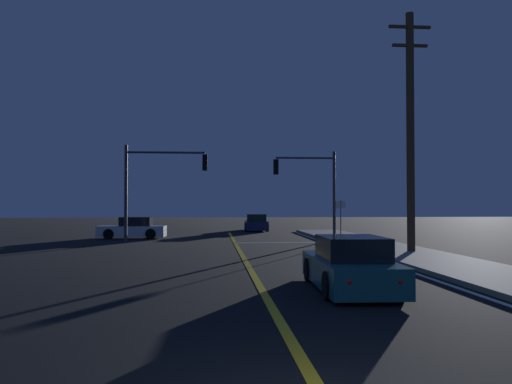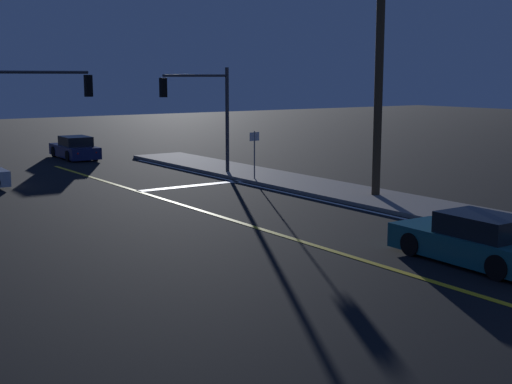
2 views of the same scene
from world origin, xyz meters
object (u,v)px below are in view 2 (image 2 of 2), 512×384
at_px(traffic_signal_far_left, 25,107).
at_px(utility_pole_right, 379,65).
at_px(car_parked_curb_teal, 475,242).
at_px(street_sign_corner, 254,148).
at_px(traffic_signal_near_right, 203,104).
at_px(car_mid_block_navy, 75,149).

height_order(traffic_signal_far_left, utility_pole_right, utility_pole_right).
distance_m(car_parked_curb_teal, street_sign_corner, 15.63).
height_order(car_parked_curb_teal, traffic_signal_far_left, traffic_signal_far_left).
bearing_deg(utility_pole_right, traffic_signal_far_left, 145.28).
bearing_deg(traffic_signal_near_right, car_parked_curb_teal, 82.22).
distance_m(car_parked_curb_teal, utility_pole_right, 11.02).
distance_m(car_mid_block_navy, traffic_signal_near_right, 11.72).
bearing_deg(car_mid_block_navy, traffic_signal_far_left, -115.18).
bearing_deg(car_parked_curb_teal, car_mid_block_navy, 91.58).
xyz_separation_m(car_mid_block_navy, traffic_signal_near_right, (2.40, -11.09, 2.96)).
bearing_deg(car_mid_block_navy, street_sign_corner, -73.27).
bearing_deg(utility_pole_right, car_parked_curb_teal, -119.77).
bearing_deg(car_parked_curb_teal, utility_pole_right, 61.91).
height_order(car_parked_curb_teal, street_sign_corner, street_sign_corner).
height_order(traffic_signal_far_left, street_sign_corner, traffic_signal_far_left).
bearing_deg(street_sign_corner, car_mid_block_navy, 104.10).
distance_m(traffic_signal_near_right, street_sign_corner, 3.58).
bearing_deg(traffic_signal_far_left, car_mid_block_navy, 62.18).
bearing_deg(street_sign_corner, car_parked_curb_teal, -103.13).
height_order(car_mid_block_navy, car_parked_curb_teal, same).
relative_size(car_mid_block_navy, street_sign_corner, 1.98).
xyz_separation_m(car_mid_block_navy, utility_pole_right, (4.89, -20.44, 4.74)).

